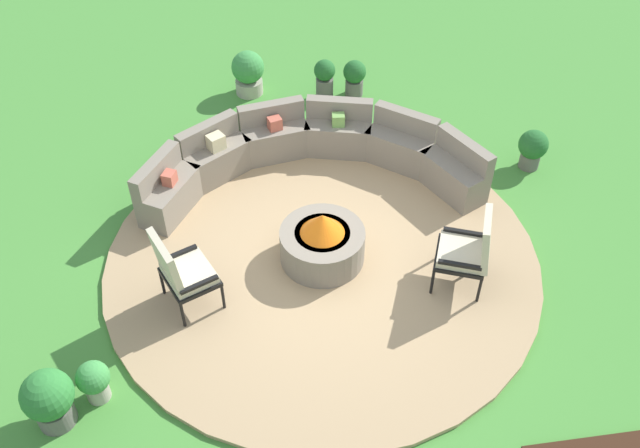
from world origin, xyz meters
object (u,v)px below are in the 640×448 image
(lounge_chair_front_left, at_px, (181,270))
(potted_plant_0, at_px, (248,72))
(potted_plant_4, at_px, (49,399))
(potted_plant_5, at_px, (355,76))
(fire_pit, at_px, (322,242))
(curved_stone_bench, at_px, (309,154))
(lounge_chair_front_right, at_px, (470,249))
(potted_plant_2, at_px, (533,148))
(potted_plant_3, at_px, (325,77))
(potted_plant_1, at_px, (94,380))

(lounge_chair_front_left, relative_size, potted_plant_0, 1.51)
(potted_plant_4, bearing_deg, potted_plant_5, 53.43)
(fire_pit, height_order, curved_stone_bench, curved_stone_bench)
(lounge_chair_front_right, distance_m, potted_plant_4, 4.79)
(potted_plant_0, xyz_separation_m, potted_plant_5, (1.68, -0.30, -0.05))
(potted_plant_2, bearing_deg, potted_plant_5, 134.69)
(fire_pit, distance_m, potted_plant_5, 3.77)
(curved_stone_bench, bearing_deg, potted_plant_2, -4.32)
(potted_plant_5, bearing_deg, potted_plant_0, 170.02)
(potted_plant_2, bearing_deg, potted_plant_3, 140.43)
(fire_pit, xyz_separation_m, potted_plant_3, (0.56, 3.62, 0.02))
(potted_plant_4, bearing_deg, lounge_chair_front_left, 45.11)
(potted_plant_0, height_order, potted_plant_4, potted_plant_0)
(curved_stone_bench, relative_size, potted_plant_2, 7.72)
(fire_pit, relative_size, potted_plant_2, 1.73)
(lounge_chair_front_right, xyz_separation_m, potted_plant_1, (-4.24, -0.98, -0.32))
(potted_plant_0, xyz_separation_m, potted_plant_4, (-2.36, -5.75, 0.01))
(lounge_chair_front_right, bearing_deg, fire_pit, 90.93)
(curved_stone_bench, xyz_separation_m, potted_plant_5, (1.00, 1.95, -0.04))
(fire_pit, xyz_separation_m, lounge_chair_front_left, (-1.67, -0.50, 0.29))
(curved_stone_bench, bearing_deg, fire_pit, -91.77)
(potted_plant_0, distance_m, potted_plant_1, 5.86)
(potted_plant_3, bearing_deg, fire_pit, -98.84)
(potted_plant_2, bearing_deg, lounge_chair_front_right, -127.48)
(curved_stone_bench, xyz_separation_m, potted_plant_4, (-3.05, -3.50, 0.01))
(potted_plant_0, xyz_separation_m, potted_plant_2, (3.84, -2.48, -0.05))
(lounge_chair_front_right, xyz_separation_m, potted_plant_5, (-0.59, 4.24, -0.27))
(curved_stone_bench, bearing_deg, potted_plant_5, 62.90)
(potted_plant_2, bearing_deg, curved_stone_bench, 175.68)
(lounge_chair_front_left, xyz_separation_m, potted_plant_2, (4.89, 1.94, -0.29))
(fire_pit, xyz_separation_m, potted_plant_1, (-2.60, -1.61, -0.05))
(potted_plant_0, height_order, potted_plant_1, potted_plant_0)
(potted_plant_0, bearing_deg, potted_plant_5, -9.98)
(potted_plant_3, bearing_deg, lounge_chair_front_right, -75.83)
(curved_stone_bench, relative_size, potted_plant_1, 8.89)
(fire_pit, height_order, potted_plant_4, fire_pit)
(lounge_chair_front_left, height_order, lounge_chair_front_right, lounge_chair_front_left)
(potted_plant_3, bearing_deg, potted_plant_1, -121.19)
(potted_plant_3, distance_m, potted_plant_5, 0.49)
(lounge_chair_front_right, height_order, potted_plant_4, lounge_chair_front_right)
(potted_plant_0, xyz_separation_m, potted_plant_1, (-1.97, -5.52, -0.10))
(potted_plant_0, relative_size, potted_plant_4, 1.01)
(fire_pit, distance_m, potted_plant_0, 3.97)
(fire_pit, distance_m, lounge_chair_front_left, 1.77)
(fire_pit, relative_size, potted_plant_5, 1.72)
(curved_stone_bench, height_order, potted_plant_5, curved_stone_bench)
(potted_plant_1, bearing_deg, lounge_chair_front_right, 13.08)
(fire_pit, height_order, lounge_chair_front_left, lounge_chair_front_left)
(fire_pit, bearing_deg, lounge_chair_front_left, -163.24)
(potted_plant_0, distance_m, potted_plant_2, 4.58)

